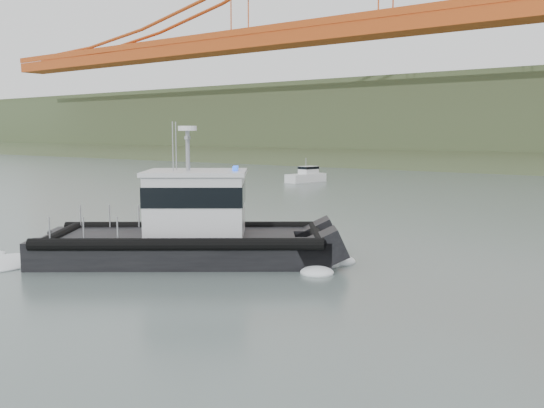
{
  "coord_description": "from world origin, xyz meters",
  "views": [
    {
      "loc": [
        14.98,
        -13.88,
        5.61
      ],
      "look_at": [
        -1.59,
        7.96,
        2.4
      ],
      "focal_mm": 40.0,
      "sensor_mm": 36.0,
      "label": 1
    }
  ],
  "objects": [
    {
      "name": "motorboat",
      "position": [
        -24.02,
        44.13,
        0.71
      ],
      "size": [
        2.57,
        5.41,
        2.86
      ],
      "rotation": [
        0.0,
        0.0,
        -0.17
      ],
      "color": "silver",
      "rests_on": "ground"
    },
    {
      "name": "patrol_boat",
      "position": [
        -3.93,
        4.91,
        1.54
      ],
      "size": [
        12.8,
        11.36,
        6.13
      ],
      "rotation": [
        0.0,
        0.0,
        -0.91
      ],
      "color": "black",
      "rests_on": "ground"
    },
    {
      "name": "ground",
      "position": [
        0.0,
        0.0,
        0.0
      ],
      "size": [
        400.0,
        400.0,
        0.0
      ],
      "primitive_type": "plane",
      "color": "#485551",
      "rests_on": "ground"
    }
  ]
}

